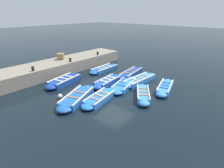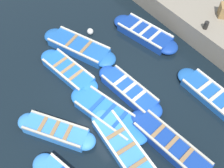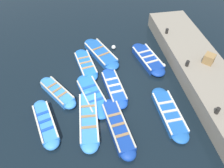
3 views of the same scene
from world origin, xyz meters
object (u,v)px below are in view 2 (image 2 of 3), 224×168
object	(u,v)px
boat_inner_gap	(145,34)
boat_broadside	(68,71)
buoy_orange_near	(169,36)
boat_mid_row	(79,47)
boat_bow_out	(129,91)
boat_tucked	(108,114)
boat_stern_in	(126,151)
buoy_yellow_far	(90,31)
boat_end_of_row	(215,98)
boat_centre	(171,145)
boat_outer_left	(56,131)
bollard_mid_north	(206,25)

from	to	relation	value
boat_inner_gap	boat_broadside	xyz separation A→B (m)	(-4.08, 0.21, -0.04)
buoy_orange_near	boat_mid_row	bearing A→B (deg)	153.71
boat_bow_out	boat_tucked	distance (m)	1.34
boat_stern_in	buoy_orange_near	size ratio (longest dim) A/B	13.95
boat_broadside	boat_stern_in	bearing A→B (deg)	-93.15
boat_bow_out	buoy_yellow_far	xyz separation A→B (m)	(0.68, 3.84, -0.03)
boat_end_of_row	boat_centre	bearing A→B (deg)	-171.64
boat_stern_in	buoy_yellow_far	size ratio (longest dim) A/B	12.89
boat_bow_out	boat_inner_gap	xyz separation A→B (m)	(2.66, 2.14, 0.01)
boat_broadside	boat_centre	world-z (taller)	boat_centre
boat_outer_left	boat_inner_gap	world-z (taller)	boat_inner_gap
boat_tucked	boat_broadside	size ratio (longest dim) A/B	1.09
bollard_mid_north	boat_tucked	bearing A→B (deg)	-174.48
boat_broadside	buoy_yellow_far	size ratio (longest dim) A/B	10.91
boat_end_of_row	boat_inner_gap	bearing A→B (deg)	88.27
boat_broadside	bollard_mid_north	bearing A→B (deg)	-20.43
boat_outer_left	boat_stern_in	xyz separation A→B (m)	(1.57, -2.07, -0.02)
boat_stern_in	boat_centre	bearing A→B (deg)	-30.02
boat_outer_left	boat_bow_out	world-z (taller)	boat_outer_left
boat_bow_out	boat_broadside	distance (m)	2.75
boat_bow_out	boat_centre	world-z (taller)	boat_centre
boat_stern_in	buoy_orange_near	xyz separation A→B (m)	(5.15, 3.26, -0.03)
boat_tucked	boat_stern_in	bearing A→B (deg)	-103.43
boat_tucked	boat_end_of_row	distance (m)	4.27
boat_inner_gap	buoy_orange_near	distance (m)	1.13
boat_centre	boat_broadside	bearing A→B (deg)	102.71
boat_tucked	boat_broadside	bearing A→B (deg)	92.87
boat_outer_left	boat_inner_gap	distance (m)	6.20
boat_outer_left	boat_end_of_row	world-z (taller)	boat_outer_left
boat_bow_out	boat_tucked	world-z (taller)	boat_bow_out
boat_inner_gap	boat_broadside	size ratio (longest dim) A/B	1.10
boat_outer_left	boat_inner_gap	xyz separation A→B (m)	(5.88, 1.95, 0.00)
boat_inner_gap	boat_end_of_row	bearing A→B (deg)	-91.73
boat_centre	buoy_orange_near	size ratio (longest dim) A/B	13.17
boat_outer_left	boat_stern_in	world-z (taller)	boat_outer_left
boat_broadside	boat_bow_out	bearing A→B (deg)	-58.74
boat_mid_row	buoy_yellow_far	size ratio (longest dim) A/B	12.61
boat_broadside	boat_end_of_row	bearing A→B (deg)	-49.39
boat_mid_row	boat_broadside	xyz separation A→B (m)	(-1.11, -0.91, -0.02)
boat_tucked	buoy_yellow_far	distance (m)	4.62
boat_mid_row	boat_stern_in	distance (m)	5.32
boat_tucked	boat_centre	distance (m)	2.53
boat_bow_out	boat_inner_gap	world-z (taller)	boat_inner_gap
boat_inner_gap	boat_stern_in	distance (m)	5.90
boat_tucked	buoy_orange_near	bearing A→B (deg)	19.78
boat_outer_left	boat_end_of_row	size ratio (longest dim) A/B	0.79
boat_bow_out	boat_end_of_row	world-z (taller)	boat_bow_out
boat_inner_gap	boat_broadside	bearing A→B (deg)	177.04
boat_mid_row	bollard_mid_north	distance (m)	5.66
boat_tucked	boat_centre	size ratio (longest dim) A/B	0.98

